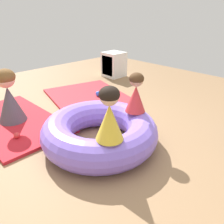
{
  "coord_description": "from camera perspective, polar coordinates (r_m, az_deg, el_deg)",
  "views": [
    {
      "loc": [
        1.66,
        -1.41,
        1.5
      ],
      "look_at": [
        -0.09,
        0.27,
        0.36
      ],
      "focal_mm": 36.14,
      "sensor_mm": 36.0,
      "label": 1
    }
  ],
  "objects": [
    {
      "name": "play_ball_blue",
      "position": [
        4.07,
        -3.54,
        4.67
      ],
      "size": [
        0.09,
        0.09,
        0.09
      ],
      "primitive_type": "sphere",
      "color": "blue",
      "rests_on": "gym_mat_far_left"
    },
    {
      "name": "play_ball_red",
      "position": [
        2.99,
        -22.93,
        -5.48
      ],
      "size": [
        0.08,
        0.08,
        0.08
      ],
      "primitive_type": "sphere",
      "color": "red",
      "rests_on": "gym_mat_center_rear"
    },
    {
      "name": "gym_mat_far_left",
      "position": [
        4.13,
        -5.98,
        3.91
      ],
      "size": [
        1.75,
        1.57,
        0.04
      ],
      "primitive_type": "cube",
      "rotation": [
        0.0,
        0.0,
        -0.24
      ],
      "color": "red",
      "rests_on": "ground"
    },
    {
      "name": "ground_plane",
      "position": [
        2.64,
        -3.05,
        -9.49
      ],
      "size": [
        8.0,
        8.0,
        0.0
      ],
      "primitive_type": "plane",
      "color": "#93704C"
    },
    {
      "name": "storage_cube",
      "position": [
        5.37,
        0.29,
        11.91
      ],
      "size": [
        0.44,
        0.44,
        0.56
      ],
      "color": "white",
      "rests_on": "ground"
    },
    {
      "name": "play_ball_yellow",
      "position": [
        2.99,
        -15.09,
        -4.16
      ],
      "size": [
        0.09,
        0.09,
        0.09
      ],
      "primitive_type": "sphere",
      "color": "yellow",
      "rests_on": "gym_mat_center_rear"
    },
    {
      "name": "inflatable_cushion",
      "position": [
        2.65,
        -3.13,
        -4.92
      ],
      "size": [
        1.35,
        1.35,
        0.36
      ],
      "primitive_type": "torus",
      "color": "#8466E0",
      "rests_on": "ground"
    },
    {
      "name": "child_in_red",
      "position": [
        2.65,
        6.06,
        4.79
      ],
      "size": [
        0.33,
        0.33,
        0.47
      ],
      "rotation": [
        0.0,
        0.0,
        5.79
      ],
      "color": "red",
      "rests_on": "inflatable_cushion"
    },
    {
      "name": "gym_mat_center_rear",
      "position": [
        3.5,
        -23.57,
        -2.16
      ],
      "size": [
        1.78,
        1.02,
        0.04
      ],
      "primitive_type": "cube",
      "rotation": [
        0.0,
        0.0,
        0.02
      ],
      "color": "red",
      "rests_on": "ground"
    },
    {
      "name": "adult_seated",
      "position": [
        3.36,
        -24.67,
        3.6
      ],
      "size": [
        0.39,
        0.39,
        0.74
      ],
      "rotation": [
        0.0,
        0.0,
        3.16
      ],
      "color": "#4C4751",
      "rests_on": "gym_mat_center_rear"
    },
    {
      "name": "play_ball_pink",
      "position": [
        3.83,
        -1.29,
        3.29
      ],
      "size": [
        0.08,
        0.08,
        0.08
      ],
      "primitive_type": "sphere",
      "color": "pink",
      "rests_on": "gym_mat_far_left"
    },
    {
      "name": "child_in_yellow",
      "position": [
        2.04,
        -0.65,
        -0.64
      ],
      "size": [
        0.32,
        0.32,
        0.53
      ],
      "rotation": [
        0.0,
        0.0,
        2.92
      ],
      "color": "yellow",
      "rests_on": "inflatable_cushion"
    }
  ]
}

